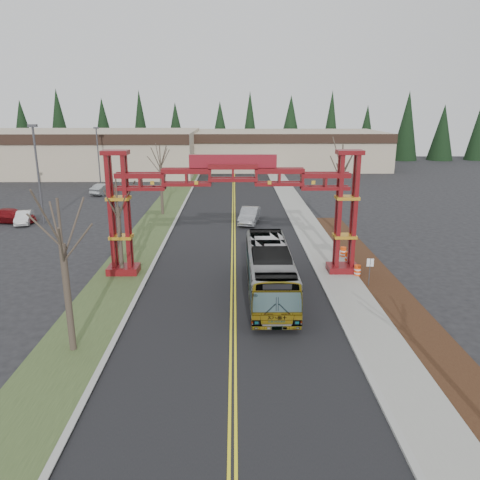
{
  "coord_description": "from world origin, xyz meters",
  "views": [
    {
      "loc": [
        0.1,
        -14.21,
        11.79
      ],
      "look_at": [
        0.44,
        13.7,
        3.77
      ],
      "focal_mm": 35.0,
      "sensor_mm": 36.0,
      "label": 1
    }
  ],
  "objects_px": {
    "retail_building_east": "(284,149)",
    "transit_bus": "(269,271)",
    "barrel_south": "(357,271)",
    "bare_tree_median_mid": "(118,208)",
    "barrel_mid": "(349,259)",
    "parked_car_far_a": "(104,189)",
    "street_sign": "(370,267)",
    "light_pole_far": "(98,152)",
    "parked_car_mid_a": "(11,216)",
    "silver_sedan": "(249,216)",
    "light_pole_near": "(37,167)",
    "retail_building_west": "(68,152)",
    "barrel_north": "(343,253)",
    "bare_tree_median_near": "(62,245)",
    "gateway_arch": "(233,192)",
    "bare_tree_median_far": "(160,165)",
    "parked_car_near_b": "(24,218)",
    "bare_tree_right_far": "(341,170)"
  },
  "relations": [
    {
      "from": "silver_sedan",
      "to": "light_pole_near",
      "type": "bearing_deg",
      "value": -170.3
    },
    {
      "from": "gateway_arch",
      "to": "bare_tree_median_mid",
      "type": "relative_size",
      "value": 2.6
    },
    {
      "from": "bare_tree_right_far",
      "to": "street_sign",
      "type": "bearing_deg",
      "value": -93.55
    },
    {
      "from": "transit_bus",
      "to": "barrel_mid",
      "type": "distance_m",
      "value": 8.53
    },
    {
      "from": "parked_car_near_b",
      "to": "bare_tree_right_far",
      "type": "distance_m",
      "value": 32.5
    },
    {
      "from": "street_sign",
      "to": "barrel_mid",
      "type": "xyz_separation_m",
      "value": [
        -0.36,
        4.26,
        -0.89
      ]
    },
    {
      "from": "parked_car_far_a",
      "to": "street_sign",
      "type": "height_order",
      "value": "street_sign"
    },
    {
      "from": "bare_tree_right_far",
      "to": "barrel_south",
      "type": "distance_m",
      "value": 13.11
    },
    {
      "from": "parked_car_near_b",
      "to": "bare_tree_right_far",
      "type": "xyz_separation_m",
      "value": [
        31.75,
        -4.33,
        5.43
      ]
    },
    {
      "from": "light_pole_far",
      "to": "barrel_south",
      "type": "bearing_deg",
      "value": -53.95
    },
    {
      "from": "parked_car_mid_a",
      "to": "parked_car_far_a",
      "type": "bearing_deg",
      "value": -8.52
    },
    {
      "from": "transit_bus",
      "to": "barrel_south",
      "type": "bearing_deg",
      "value": 25.71
    },
    {
      "from": "silver_sedan",
      "to": "barrel_south",
      "type": "distance_m",
      "value": 17.6
    },
    {
      "from": "street_sign",
      "to": "parked_car_far_a",
      "type": "bearing_deg",
      "value": 127.84
    },
    {
      "from": "parked_car_far_a",
      "to": "transit_bus",
      "type": "bearing_deg",
      "value": 140.7
    },
    {
      "from": "retail_building_west",
      "to": "transit_bus",
      "type": "xyz_separation_m",
      "value": [
        32.33,
        -57.96,
        -2.16
      ]
    },
    {
      "from": "bare_tree_median_far",
      "to": "light_pole_far",
      "type": "xyz_separation_m",
      "value": [
        -12.49,
        20.17,
        -0.48
      ]
    },
    {
      "from": "retail_building_east",
      "to": "light_pole_far",
      "type": "xyz_separation_m",
      "value": [
        -30.49,
        -22.49,
        1.55
      ]
    },
    {
      "from": "bare_tree_median_mid",
      "to": "bare_tree_median_far",
      "type": "distance_m",
      "value": 19.7
    },
    {
      "from": "transit_bus",
      "to": "parked_car_mid_a",
      "type": "relative_size",
      "value": 2.26
    },
    {
      "from": "parked_car_far_a",
      "to": "light_pole_near",
      "type": "distance_m",
      "value": 17.44
    },
    {
      "from": "bare_tree_median_mid",
      "to": "bare_tree_right_far",
      "type": "relative_size",
      "value": 0.83
    },
    {
      "from": "silver_sedan",
      "to": "parked_car_mid_a",
      "type": "distance_m",
      "value": 24.88
    },
    {
      "from": "bare_tree_median_near",
      "to": "transit_bus",
      "type": "bearing_deg",
      "value": 34.59
    },
    {
      "from": "parked_car_near_b",
      "to": "parked_car_far_a",
      "type": "xyz_separation_m",
      "value": [
        3.88,
        16.75,
        0.11
      ]
    },
    {
      "from": "silver_sedan",
      "to": "bare_tree_median_far",
      "type": "distance_m",
      "value": 11.51
    },
    {
      "from": "transit_bus",
      "to": "bare_tree_median_mid",
      "type": "bearing_deg",
      "value": 160.88
    },
    {
      "from": "parked_car_near_b",
      "to": "street_sign",
      "type": "bearing_deg",
      "value": -43.86
    },
    {
      "from": "silver_sedan",
      "to": "bare_tree_right_far",
      "type": "relative_size",
      "value": 0.59
    },
    {
      "from": "barrel_mid",
      "to": "parked_car_mid_a",
      "type": "bearing_deg",
      "value": 156.15
    },
    {
      "from": "bare_tree_median_far",
      "to": "parked_car_mid_a",
      "type": "bearing_deg",
      "value": -166.45
    },
    {
      "from": "parked_car_mid_a",
      "to": "bare_tree_median_mid",
      "type": "relative_size",
      "value": 0.73
    },
    {
      "from": "parked_car_far_a",
      "to": "barrel_mid",
      "type": "bearing_deg",
      "value": 152.54
    },
    {
      "from": "parked_car_near_b",
      "to": "barrel_north",
      "type": "height_order",
      "value": "parked_car_near_b"
    },
    {
      "from": "bare_tree_median_mid",
      "to": "street_sign",
      "type": "xyz_separation_m",
      "value": [
        17.15,
        -2.39,
        -3.57
      ]
    },
    {
      "from": "parked_car_mid_a",
      "to": "bare_tree_median_mid",
      "type": "distance_m",
      "value": 22.52
    },
    {
      "from": "parked_car_near_b",
      "to": "barrel_south",
      "type": "bearing_deg",
      "value": -41.35
    },
    {
      "from": "parked_car_far_a",
      "to": "light_pole_far",
      "type": "relative_size",
      "value": 0.53
    },
    {
      "from": "silver_sedan",
      "to": "barrel_south",
      "type": "relative_size",
      "value": 5.59
    },
    {
      "from": "retail_building_west",
      "to": "barrel_north",
      "type": "height_order",
      "value": "retail_building_west"
    },
    {
      "from": "retail_building_west",
      "to": "bare_tree_median_far",
      "type": "relative_size",
      "value": 6.0
    },
    {
      "from": "retail_building_east",
      "to": "parked_car_mid_a",
      "type": "xyz_separation_m",
      "value": [
        -33.22,
        -46.33,
        -2.77
      ]
    },
    {
      "from": "bare_tree_median_mid",
      "to": "bare_tree_right_far",
      "type": "height_order",
      "value": "bare_tree_right_far"
    },
    {
      "from": "retail_building_east",
      "to": "light_pole_far",
      "type": "bearing_deg",
      "value": -143.59
    },
    {
      "from": "parked_car_far_a",
      "to": "barrel_mid",
      "type": "distance_m",
      "value": 40.53
    },
    {
      "from": "retail_building_east",
      "to": "transit_bus",
      "type": "relative_size",
      "value": 3.3
    },
    {
      "from": "silver_sedan",
      "to": "light_pole_near",
      "type": "distance_m",
      "value": 22.05
    },
    {
      "from": "parked_car_mid_a",
      "to": "barrel_south",
      "type": "xyz_separation_m",
      "value": [
        32.09,
        -16.5,
        -0.3
      ]
    },
    {
      "from": "light_pole_near",
      "to": "bare_tree_median_mid",
      "type": "bearing_deg",
      "value": -53.23
    },
    {
      "from": "silver_sedan",
      "to": "bare_tree_right_far",
      "type": "bearing_deg",
      "value": -16.78
    }
  ]
}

